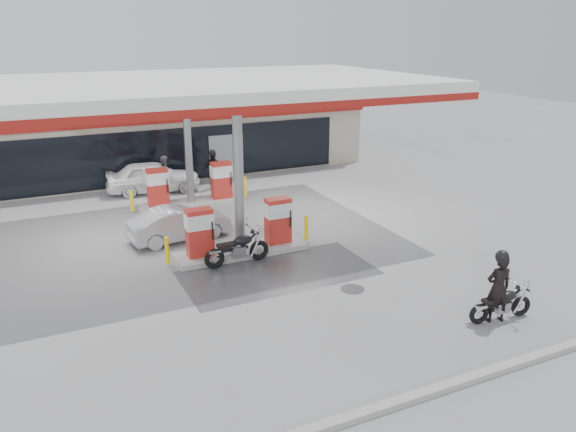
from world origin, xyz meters
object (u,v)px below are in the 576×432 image
biker_main (498,288)px  hatchback_silver (180,224)px  parked_motorcycle (238,249)px  biker_walking (213,170)px  parked_car_right (257,153)px  sedan_white (153,177)px  pump_island_near (240,234)px  main_motorcycle (502,305)px  parked_car_left (11,177)px  attendant (165,173)px  pump_island_far (191,190)px

biker_main → hatchback_silver: (-5.88, 9.39, -0.33)m
parked_motorcycle → biker_walking: (2.11, 8.99, 0.38)m
biker_main → hatchback_silver: bearing=-45.1°
biker_main → parked_car_right: bearing=-80.6°
biker_walking → sedan_white: bearing=150.6°
biker_walking → hatchback_silver: bearing=-134.2°
parked_motorcycle → pump_island_near: bearing=62.1°
main_motorcycle → parked_car_left: parked_car_left is taller
pump_island_near → biker_main: (4.38, -7.19, 0.22)m
parked_car_right → biker_walking: bearing=131.6°
attendant → parked_car_right: bearing=-41.2°
hatchback_silver → pump_island_far: bearing=-28.1°
parked_car_right → biker_walking: 5.39m
hatchback_silver → biker_main: bearing=-154.5°
pump_island_near → sedan_white: bearing=96.3°
parked_car_right → biker_walking: size_ratio=2.45×
biker_walking → biker_main: bearing=-96.1°
parked_motorcycle → hatchback_silver: (-1.12, 2.99, 0.10)m
parked_car_right → pump_island_far: bearing=133.9°
sedan_white → parked_car_left: bearing=69.8°
pump_island_near → parked_car_right: (5.54, 12.00, -0.10)m
biker_main → hatchback_silver: biker_main is taller
parked_motorcycle → hatchback_silver: hatchback_silver is taller
biker_main → biker_walking: 15.62m
sedan_white → hatchback_silver: 6.67m
attendant → biker_walking: (2.15, -0.60, 0.05)m
pump_island_far → biker_main: (4.38, -13.19, 0.22)m
parked_motorcycle → attendant: 9.60m
hatchback_silver → parked_car_right: size_ratio=0.85×
main_motorcycle → biker_walking: 15.68m
main_motorcycle → parked_motorcycle: 8.11m
biker_main → sedan_white: 16.91m
biker_walking → parked_car_right: bearing=29.0°
pump_island_far → sedan_white: 3.01m
main_motorcycle → parked_car_left: (-11.54, 19.21, 0.19)m
attendant → parked_car_right: size_ratio=0.38×
sedan_white → biker_walking: 2.78m
hatchback_silver → parked_car_right: (7.05, 9.80, -0.00)m
pump_island_near → parked_car_right: 13.22m
pump_island_near → parked_motorcycle: pump_island_near is taller
biker_main → parked_motorcycle: (-4.76, 6.40, -0.42)m
parked_motorcycle → biker_walking: size_ratio=1.26×
pump_island_near → hatchback_silver: pump_island_near is taller
attendant → parked_car_left: 7.30m
main_motorcycle → sedan_white: sedan_white is taller
parked_motorcycle → parked_car_right: bearing=62.9°
pump_island_near → sedan_white: size_ratio=1.21×
attendant → hatchback_silver: size_ratio=0.45×
main_motorcycle → biker_main: bearing=-178.9°
sedan_white → biker_walking: biker_walking is taller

